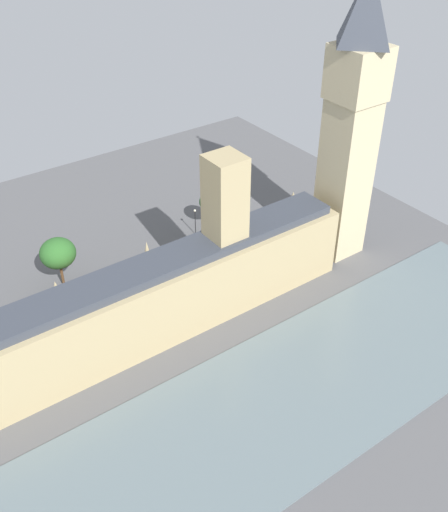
# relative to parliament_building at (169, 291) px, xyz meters

# --- Properties ---
(ground_plane) EXTENTS (146.38, 146.38, 0.00)m
(ground_plane) POSITION_rel_parliament_building_xyz_m (1.99, 1.32, -8.42)
(ground_plane) COLOR #565659
(river_thames) EXTENTS (29.28, 131.74, 0.25)m
(river_thames) POSITION_rel_parliament_building_xyz_m (-26.25, 1.32, -8.30)
(river_thames) COLOR slate
(river_thames) RESTS_ON ground
(parliament_building) EXTENTS (10.24, 76.38, 31.42)m
(parliament_building) POSITION_rel_parliament_building_xyz_m (0.00, 0.00, 0.00)
(parliament_building) COLOR tan
(parliament_building) RESTS_ON ground
(clock_tower) EXTENTS (9.52, 9.52, 59.02)m
(clock_tower) POSITION_rel_parliament_building_xyz_m (0.68, -43.46, 22.14)
(clock_tower) COLOR #CCBA8E
(clock_tower) RESTS_ON ground
(car_dark_green_leading) EXTENTS (1.91, 4.09, 1.74)m
(car_dark_green_leading) POSITION_rel_parliament_building_xyz_m (12.84, -21.48, -7.54)
(car_dark_green_leading) COLOR #19472D
(car_dark_green_leading) RESTS_ON ground
(car_silver_opposite_hall) EXTENTS (2.11, 4.67, 1.74)m
(car_silver_opposite_hall) POSITION_rel_parliament_building_xyz_m (12.68, -13.17, -7.53)
(car_silver_opposite_hall) COLOR #B7B7BC
(car_silver_opposite_hall) RESTS_ON ground
(car_white_corner) EXTENTS (1.86, 4.04, 1.74)m
(car_white_corner) POSITION_rel_parliament_building_xyz_m (13.70, -4.10, -7.54)
(car_white_corner) COLOR silver
(car_white_corner) RESTS_ON ground
(double_decker_bus_near_tower) EXTENTS (2.91, 10.57, 4.75)m
(double_decker_bus_near_tower) POSITION_rel_parliament_building_xyz_m (16.14, 11.25, -5.79)
(double_decker_bus_near_tower) COLOR red
(double_decker_bus_near_tower) RESTS_ON ground
(car_blue_midblock) EXTENTS (1.99, 4.63, 1.74)m
(car_blue_midblock) POSITION_rel_parliament_building_xyz_m (13.42, 23.84, -7.53)
(car_blue_midblock) COLOR navy
(car_blue_midblock) RESTS_ON ground
(pedestrian_under_trees) EXTENTS (0.57, 0.48, 1.49)m
(pedestrian_under_trees) POSITION_rel_parliament_building_xyz_m (8.21, -31.16, -7.75)
(pedestrian_under_trees) COLOR navy
(pedestrian_under_trees) RESTS_ON ground
(pedestrian_far_end) EXTENTS (0.57, 0.47, 1.49)m
(pedestrian_far_end) POSITION_rel_parliament_building_xyz_m (7.83, 17.02, -7.75)
(pedestrian_far_end) COLOR #336B60
(pedestrian_far_end) RESTS_ON ground
(plane_tree_trailing) EXTENTS (5.12, 5.12, 9.32)m
(plane_tree_trailing) POSITION_rel_parliament_building_xyz_m (23.69, -25.41, -1.34)
(plane_tree_trailing) COLOR brown
(plane_tree_trailing) RESTS_ON ground
(plane_tree_kerbside) EXTENTS (7.16, 7.16, 11.08)m
(plane_tree_kerbside) POSITION_rel_parliament_building_xyz_m (23.46, 11.42, -0.41)
(plane_tree_kerbside) COLOR brown
(plane_tree_kerbside) RESTS_ON ground
(street_lamp_by_river_gate) EXTENTS (0.56, 0.56, 6.71)m
(street_lamp_by_river_gate) POSITION_rel_parliament_building_xyz_m (23.56, -21.06, -3.77)
(street_lamp_by_river_gate) COLOR black
(street_lamp_by_river_gate) RESTS_ON ground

